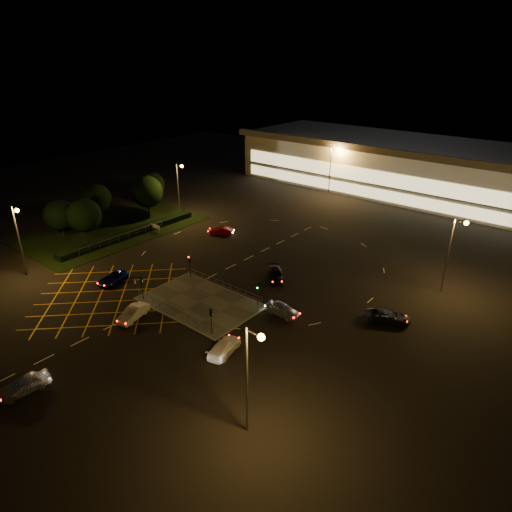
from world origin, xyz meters
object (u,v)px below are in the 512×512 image
Objects in this scene: signal_se at (211,316)px; car_east_grey at (387,317)px; car_left_blue at (113,278)px; car_far_dkgrey at (275,274)px; car_queue_white at (133,313)px; car_right_silver at (282,309)px; signal_nw at (190,262)px; signal_sw at (142,283)px; car_approach_white at (224,347)px; car_near_silver at (24,385)px; car_circ_red at (221,231)px; signal_ne at (258,289)px.

car_east_grey is at bearing -133.23° from signal_se.
car_far_dkgrey is at bearing 30.80° from car_left_blue.
car_queue_white reaches higher than car_east_grey.
car_right_silver reaches higher than car_east_grey.
car_queue_white is at bearing -153.69° from car_far_dkgrey.
signal_nw is at bearing 77.15° from car_east_grey.
signal_sw is 0.66× the size of car_approach_white.
car_east_grey is at bearing -57.15° from car_right_silver.
car_right_silver is at bearing -151.94° from signal_sw.
car_near_silver is 0.91× the size of car_east_grey.
car_queue_white is 0.90× the size of car_far_dkgrey.
car_near_silver is 1.20× the size of car_circ_red.
car_right_silver is at bearing 27.44° from car_queue_white.
car_near_silver is 1.03× the size of car_left_blue.
car_approach_white is (15.32, -1.52, -1.67)m from signal_sw.
car_approach_white is at bearing 11.69° from car_circ_red.
signal_sw is at bearing -146.35° from signal_ne.
signal_se is 9.12m from car_right_silver.
car_queue_white is (2.65, -11.45, -1.64)m from signal_nw.
signal_se is 18.80m from car_near_silver.
car_circ_red is 0.76× the size of car_east_grey.
car_right_silver is at bearing 75.12° from car_near_silver.
car_circ_red is at bearing 81.01° from car_left_blue.
signal_ne is at bearing 10.76° from car_left_blue.
signal_nw is 18.11m from car_approach_white.
signal_nw is 12.00m from signal_ne.
signal_se reaches higher than car_near_silver.
car_circ_red is at bearing 97.15° from car_queue_white.
car_near_silver is 27.71m from car_right_silver.
car_left_blue is at bearing -2.45° from signal_sw.
signal_sw reaches higher than car_circ_red.
signal_ne is 15.37m from car_east_grey.
car_right_silver is (3.50, 0.28, -1.63)m from signal_ne.
signal_sw is 17.64m from car_right_silver.
car_near_silver is at bearing 120.17° from car_east_grey.
car_circ_red is at bearing -59.54° from car_approach_white.
car_far_dkgrey is 9.14m from car_right_silver.
signal_sw reaches higher than car_approach_white.
car_circ_red is 0.81× the size of car_approach_white.
car_east_grey is (23.10, 18.09, -0.02)m from car_queue_white.
car_right_silver is 27.26m from car_circ_red.
car_far_dkgrey reaches higher than car_east_grey.
car_right_silver is (12.85, 11.73, 0.01)m from car_queue_white.
car_circ_red is at bearing 59.86° from car_right_silver.
car_circ_red is 34.46m from car_east_grey.
car_far_dkgrey is at bearing 55.17° from car_queue_white.
signal_ne is (12.00, 0.00, 0.00)m from signal_nw.
signal_se is at bearing -38.27° from car_approach_white.
car_approach_white is (5.98, -16.53, -0.02)m from car_far_dkgrey.
car_left_blue is at bearing -0.89° from signal_se.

